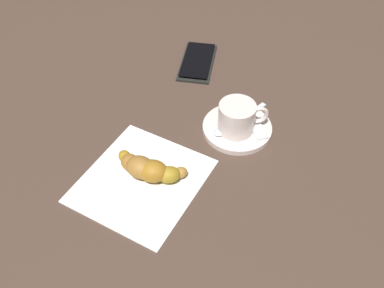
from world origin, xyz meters
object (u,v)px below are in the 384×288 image
(teaspoon, at_px, (232,124))
(cell_phone, at_px, (197,61))
(napkin, at_px, (142,180))
(croissant, at_px, (148,168))
(saucer, at_px, (237,128))
(sugar_packet, at_px, (256,126))
(espresso_cup, at_px, (238,118))

(teaspoon, relative_size, cell_phone, 0.84)
(napkin, relative_size, cell_phone, 1.28)
(croissant, xyz_separation_m, cell_phone, (-0.30, -0.11, -0.01))
(teaspoon, relative_size, croissant, 1.01)
(saucer, bearing_deg, sugar_packet, 121.87)
(teaspoon, bearing_deg, cell_phone, -127.31)
(teaspoon, bearing_deg, saucer, 118.24)
(napkin, height_order, cell_phone, cell_phone)
(sugar_packet, xyz_separation_m, croissant, (0.19, -0.09, 0.01))
(teaspoon, height_order, croissant, croissant)
(napkin, distance_m, cell_phone, 0.33)
(espresso_cup, distance_m, cell_phone, 0.22)
(teaspoon, height_order, cell_phone, teaspoon)
(teaspoon, xyz_separation_m, sugar_packet, (-0.02, 0.04, 0.00))
(sugar_packet, bearing_deg, teaspoon, 70.05)
(teaspoon, height_order, napkin, teaspoon)
(cell_phone, bearing_deg, croissant, 20.95)
(napkin, relative_size, croissant, 1.54)
(napkin, bearing_deg, teaspoon, 163.56)
(espresso_cup, relative_size, sugar_packet, 1.11)
(saucer, relative_size, cell_phone, 0.82)
(saucer, xyz_separation_m, croissant, (0.18, -0.06, 0.01))
(teaspoon, bearing_deg, croissant, -17.16)
(saucer, distance_m, espresso_cup, 0.03)
(cell_phone, bearing_deg, sugar_packet, 62.50)
(espresso_cup, xyz_separation_m, napkin, (0.18, -0.07, -0.04))
(teaspoon, distance_m, sugar_packet, 0.04)
(espresso_cup, relative_size, teaspoon, 0.60)
(saucer, bearing_deg, croissant, -19.14)
(saucer, xyz_separation_m, espresso_cup, (0.01, 0.00, 0.03))
(sugar_packet, relative_size, cell_phone, 0.45)
(teaspoon, distance_m, cell_phone, 0.21)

